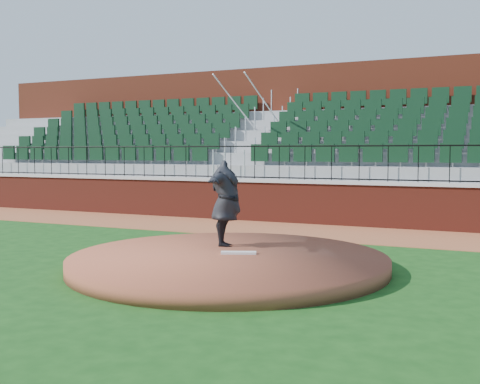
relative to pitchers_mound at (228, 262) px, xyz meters
The scene contains 10 objects.
ground 0.44m from the pitchers_mound, 169.37° to the right, with size 90.00×90.00×0.00m, color #134012.
warning_track 5.34m from the pitchers_mound, 94.48° to the left, with size 34.00×3.20×0.01m, color brown.
field_wall 6.95m from the pitchers_mound, 93.45° to the left, with size 34.00×0.35×1.20m, color maroon.
wall_cap 7.02m from the pitchers_mound, 93.45° to the left, with size 34.00×0.45×0.10m, color #B7B7B7.
wall_railing 7.13m from the pitchers_mound, 93.45° to the left, with size 34.00×0.05×1.00m, color black, non-canonical shape.
seating_stands 9.90m from the pitchers_mound, 92.48° to the left, with size 34.00×5.10×4.60m, color gray, non-canonical shape.
concourse_wall 12.73m from the pitchers_mound, 91.92° to the left, with size 34.00×0.50×5.50m, color maroon.
pitchers_mound is the anchor object (origin of this frame).
pitching_rubber 0.25m from the pitchers_mound, 50.03° to the left, with size 0.65×0.16×0.04m, color silver.
pitcher 1.39m from the pitchers_mound, 118.65° to the left, with size 2.11×0.57×1.72m, color black.
Camera 1 is at (4.95, -9.32, 2.13)m, focal length 43.16 mm.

